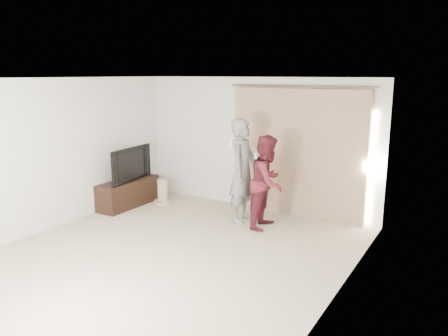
{
  "coord_description": "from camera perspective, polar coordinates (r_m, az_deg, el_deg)",
  "views": [
    {
      "loc": [
        3.84,
        -4.91,
        2.67
      ],
      "look_at": [
        0.19,
        1.2,
        1.12
      ],
      "focal_mm": 35.0,
      "sensor_mm": 36.0,
      "label": 1
    }
  ],
  "objects": [
    {
      "name": "scratching_post",
      "position": [
        9.2,
        -7.98,
        -3.35
      ],
      "size": [
        0.39,
        0.39,
        0.52
      ],
      "color": "tan",
      "rests_on": "ground"
    },
    {
      "name": "ceiling",
      "position": [
        6.24,
        -7.31,
        11.55
      ],
      "size": [
        5.0,
        5.5,
        0.01
      ],
      "primitive_type": "cube",
      "color": "silver",
      "rests_on": "wall_back"
    },
    {
      "name": "person_man",
      "position": [
        7.87,
        2.5,
        -0.38
      ],
      "size": [
        0.5,
        0.72,
        1.89
      ],
      "color": "slate",
      "rests_on": "ground"
    },
    {
      "name": "curtain",
      "position": [
        8.27,
        9.62,
        1.89
      ],
      "size": [
        2.8,
        0.11,
        2.46
      ],
      "color": "tan",
      "rests_on": "ground"
    },
    {
      "name": "floor",
      "position": [
        6.78,
        -6.71,
        -10.98
      ],
      "size": [
        5.5,
        5.5,
        0.0
      ],
      "primitive_type": "plane",
      "color": "tan",
      "rests_on": "ground"
    },
    {
      "name": "wall_back",
      "position": [
        8.68,
        4.18,
        3.17
      ],
      "size": [
        5.0,
        0.04,
        2.6
      ],
      "primitive_type": "cube",
      "color": "silver",
      "rests_on": "ground"
    },
    {
      "name": "tv",
      "position": [
        9.02,
        -12.57,
        0.55
      ],
      "size": [
        0.26,
        1.2,
        0.68
      ],
      "primitive_type": "imported",
      "rotation": [
        0.0,
        0.0,
        1.66
      ],
      "color": "black",
      "rests_on": "tv_console"
    },
    {
      "name": "tv_console",
      "position": [
        9.16,
        -12.39,
        -3.2
      ],
      "size": [
        0.49,
        1.4,
        0.54
      ],
      "primitive_type": "cube",
      "color": "black",
      "rests_on": "ground"
    },
    {
      "name": "person_woman",
      "position": [
        7.63,
        5.71,
        -1.8
      ],
      "size": [
        0.67,
        0.84,
        1.64
      ],
      "color": "#551923",
      "rests_on": "ground"
    },
    {
      "name": "wall_left",
      "position": [
        8.14,
        -21.08,
        1.76
      ],
      "size": [
        0.04,
        5.5,
        2.6
      ],
      "color": "silver",
      "rests_on": "ground"
    }
  ]
}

